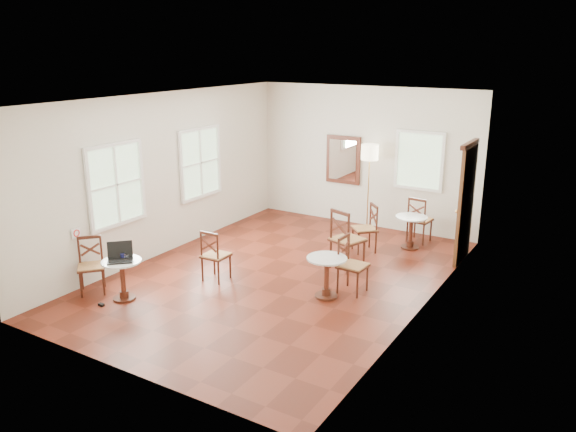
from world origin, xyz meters
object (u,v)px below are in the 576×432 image
at_px(chair_back_b, 366,228).
at_px(navy_mug, 123,256).
at_px(power_adapter, 101,305).
at_px(water_glass, 127,258).
at_px(floor_lamp, 370,158).
at_px(cafe_table_mid, 326,273).
at_px(chair_mid_b, 352,265).
at_px(mouse, 124,261).
at_px(cafe_table_back, 411,229).
at_px(chair_near_b, 91,265).
at_px(laptop, 120,256).
at_px(chair_back_a, 419,220).
at_px(cafe_table_near, 123,275).
at_px(chair_near_a, 215,255).
at_px(chair_mid_a, 346,239).

relative_size(chair_back_b, navy_mug, 8.45).
bearing_deg(power_adapter, water_glass, 59.81).
bearing_deg(power_adapter, floor_lamp, 70.67).
relative_size(cafe_table_mid, chair_back_b, 0.72).
height_order(chair_mid_b, chair_back_b, same).
xyz_separation_m(floor_lamp, mouse, (-1.74, -5.19, -0.91)).
relative_size(cafe_table_back, mouse, 7.43).
relative_size(chair_mid_b, chair_back_b, 1.00).
relative_size(chair_near_b, navy_mug, 8.21).
relative_size(laptop, power_adapter, 5.32).
bearing_deg(cafe_table_mid, chair_back_a, 83.82).
bearing_deg(cafe_table_back, chair_back_a, 88.92).
distance_m(cafe_table_near, cafe_table_back, 5.46).
distance_m(floor_lamp, power_adapter, 6.07).
height_order(chair_near_a, chair_back_a, chair_back_a).
xyz_separation_m(cafe_table_mid, chair_near_b, (-3.30, -1.75, 0.04)).
xyz_separation_m(chair_mid_b, chair_back_a, (0.11, 2.93, 0.01)).
height_order(chair_near_a, floor_lamp, floor_lamp).
bearing_deg(floor_lamp, chair_back_b, -67.80).
distance_m(cafe_table_mid, floor_lamp, 3.76).
bearing_deg(laptop, chair_near_a, 15.83).
relative_size(floor_lamp, navy_mug, 16.95).
height_order(chair_near_a, chair_mid_a, chair_mid_a).
bearing_deg(chair_mid_a, chair_mid_b, 138.65).
height_order(chair_mid_b, power_adapter, chair_mid_b).
bearing_deg(chair_mid_b, mouse, 128.85).
distance_m(navy_mug, water_glass, 0.13).
height_order(cafe_table_back, power_adapter, cafe_table_back).
bearing_deg(cafe_table_back, laptop, -123.66).
bearing_deg(chair_back_a, chair_back_b, 63.16).
xyz_separation_m(cafe_table_mid, navy_mug, (-2.68, -1.64, 0.28)).
xyz_separation_m(laptop, navy_mug, (0.00, 0.05, -0.02)).
distance_m(cafe_table_back, chair_mid_a, 1.73).
bearing_deg(chair_near_b, laptop, -42.06).
bearing_deg(floor_lamp, cafe_table_back, -27.58).
bearing_deg(laptop, power_adapter, -148.13).
relative_size(chair_mid_b, mouse, 10.64).
relative_size(cafe_table_near, water_glass, 6.53).
xyz_separation_m(chair_back_a, mouse, (-2.93, -5.02, 0.19)).
height_order(laptop, mouse, laptop).
distance_m(cafe_table_mid, cafe_table_back, 2.89).
distance_m(chair_mid_a, chair_back_b, 1.02).
bearing_deg(floor_lamp, water_glass, -108.47).
bearing_deg(chair_back_a, power_adapter, 65.95).
bearing_deg(chair_back_b, navy_mug, -74.60).
relative_size(chair_mid_a, laptop, 2.24).
bearing_deg(laptop, cafe_table_near, -66.68).
bearing_deg(laptop, chair_back_b, 15.15).
xyz_separation_m(chair_back_a, power_adapter, (-3.13, -5.37, -0.44)).
height_order(cafe_table_near, cafe_table_back, cafe_table_back).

